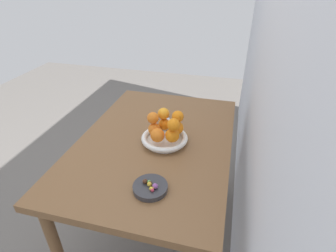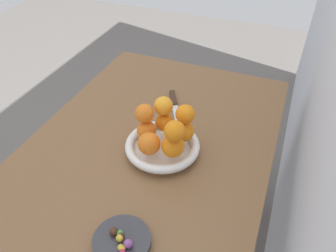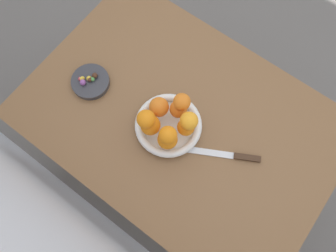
{
  "view_description": "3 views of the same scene",
  "coord_description": "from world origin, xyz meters",
  "px_view_note": "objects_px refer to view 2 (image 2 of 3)",
  "views": [
    {
      "loc": [
        1.06,
        0.34,
        1.49
      ],
      "look_at": [
        0.0,
        0.07,
        0.83
      ],
      "focal_mm": 28.0,
      "sensor_mm": 36.0,
      "label": 1
    },
    {
      "loc": [
        0.7,
        0.34,
        1.45
      ],
      "look_at": [
        -0.01,
        0.06,
        0.83
      ],
      "focal_mm": 35.0,
      "sensor_mm": 36.0,
      "label": 2
    },
    {
      "loc": [
        -0.19,
        0.34,
        1.83
      ],
      "look_at": [
        0.0,
        0.07,
        0.83
      ],
      "focal_mm": 35.0,
      "sensor_mm": 36.0,
      "label": 3
    }
  ],
  "objects_px": {
    "fruit_bowl": "(162,147)",
    "candy_ball_2": "(128,244)",
    "orange_1": "(173,146)",
    "orange_3": "(164,122)",
    "orange_6": "(163,106)",
    "candy_ball_3": "(120,238)",
    "dining_table": "(150,163)",
    "candy_ball_4": "(122,249)",
    "orange_0": "(149,144)",
    "orange_8": "(185,114)",
    "candy_ball_7": "(122,251)",
    "orange_7": "(175,131)",
    "knife": "(175,108)",
    "candy_ball_5": "(120,233)",
    "orange_4": "(145,130)",
    "orange_5": "(144,113)",
    "candy_ball_0": "(114,231)",
    "candy_dish": "(122,242)",
    "candy_ball_1": "(121,247)",
    "candy_ball_6": "(121,237)",
    "orange_2": "(183,131)"
  },
  "relations": [
    {
      "from": "orange_5",
      "to": "candy_ball_5",
      "type": "xyz_separation_m",
      "value": [
        0.33,
        0.08,
        -0.1
      ]
    },
    {
      "from": "orange_3",
      "to": "orange_6",
      "type": "relative_size",
      "value": 1.0
    },
    {
      "from": "orange_0",
      "to": "orange_5",
      "type": "bearing_deg",
      "value": -146.98
    },
    {
      "from": "orange_3",
      "to": "candy_ball_1",
      "type": "height_order",
      "value": "orange_3"
    },
    {
      "from": "dining_table",
      "to": "orange_5",
      "type": "relative_size",
      "value": 19.35
    },
    {
      "from": "candy_ball_0",
      "to": "candy_ball_5",
      "type": "relative_size",
      "value": 1.27
    },
    {
      "from": "fruit_bowl",
      "to": "orange_1",
      "type": "height_order",
      "value": "orange_1"
    },
    {
      "from": "candy_ball_0",
      "to": "candy_ball_2",
      "type": "relative_size",
      "value": 0.93
    },
    {
      "from": "fruit_bowl",
      "to": "candy_ball_0",
      "type": "xyz_separation_m",
      "value": [
        0.32,
        0.01,
        0.01
      ]
    },
    {
      "from": "dining_table",
      "to": "orange_7",
      "type": "bearing_deg",
      "value": 60.62
    },
    {
      "from": "orange_1",
      "to": "orange_3",
      "type": "height_order",
      "value": "orange_1"
    },
    {
      "from": "dining_table",
      "to": "candy_ball_4",
      "type": "distance_m",
      "value": 0.4
    },
    {
      "from": "dining_table",
      "to": "candy_ball_1",
      "type": "bearing_deg",
      "value": 14.47
    },
    {
      "from": "candy_ball_2",
      "to": "orange_5",
      "type": "bearing_deg",
      "value": -161.79
    },
    {
      "from": "candy_ball_2",
      "to": "candy_ball_4",
      "type": "bearing_deg",
      "value": -26.31
    },
    {
      "from": "candy_ball_6",
      "to": "orange_8",
      "type": "bearing_deg",
      "value": 175.88
    },
    {
      "from": "fruit_bowl",
      "to": "candy_ball_2",
      "type": "xyz_separation_m",
      "value": [
        0.34,
        0.05,
        0.01
      ]
    },
    {
      "from": "candy_ball_6",
      "to": "candy_ball_7",
      "type": "bearing_deg",
      "value": 32.29
    },
    {
      "from": "orange_1",
      "to": "candy_ball_5",
      "type": "distance_m",
      "value": 0.29
    },
    {
      "from": "candy_dish",
      "to": "candy_ball_1",
      "type": "relative_size",
      "value": 9.27
    },
    {
      "from": "fruit_bowl",
      "to": "candy_ball_2",
      "type": "bearing_deg",
      "value": 9.12
    },
    {
      "from": "fruit_bowl",
      "to": "orange_7",
      "type": "xyz_separation_m",
      "value": [
        0.04,
        0.06,
        0.12
      ]
    },
    {
      "from": "orange_4",
      "to": "candy_ball_5",
      "type": "bearing_deg",
      "value": 14.07
    },
    {
      "from": "orange_0",
      "to": "orange_7",
      "type": "distance_m",
      "value": 0.1
    },
    {
      "from": "candy_ball_1",
      "to": "candy_ball_6",
      "type": "height_order",
      "value": "candy_ball_6"
    },
    {
      "from": "dining_table",
      "to": "knife",
      "type": "relative_size",
      "value": 4.6
    },
    {
      "from": "candy_ball_3",
      "to": "candy_dish",
      "type": "bearing_deg",
      "value": 147.2
    },
    {
      "from": "orange_2",
      "to": "knife",
      "type": "xyz_separation_m",
      "value": [
        -0.19,
        -0.09,
        -0.07
      ]
    },
    {
      "from": "orange_0",
      "to": "knife",
      "type": "distance_m",
      "value": 0.29
    },
    {
      "from": "fruit_bowl",
      "to": "candy_ball_0",
      "type": "bearing_deg",
      "value": 1.42
    },
    {
      "from": "candy_ball_0",
      "to": "candy_ball_4",
      "type": "height_order",
      "value": "candy_ball_0"
    },
    {
      "from": "fruit_bowl",
      "to": "orange_0",
      "type": "distance_m",
      "value": 0.08
    },
    {
      "from": "orange_4",
      "to": "candy_ball_6",
      "type": "distance_m",
      "value": 0.34
    },
    {
      "from": "orange_3",
      "to": "candy_ball_7",
      "type": "distance_m",
      "value": 0.42
    },
    {
      "from": "candy_ball_5",
      "to": "orange_7",
      "type": "bearing_deg",
      "value": 173.4
    },
    {
      "from": "candy_ball_5",
      "to": "fruit_bowl",
      "type": "bearing_deg",
      "value": -175.77
    },
    {
      "from": "dining_table",
      "to": "candy_ball_7",
      "type": "xyz_separation_m",
      "value": [
        0.37,
        0.1,
        0.12
      ]
    },
    {
      "from": "candy_ball_0",
      "to": "knife",
      "type": "relative_size",
      "value": 0.08
    },
    {
      "from": "orange_4",
      "to": "candy_ball_7",
      "type": "bearing_deg",
      "value": 16.43
    },
    {
      "from": "candy_dish",
      "to": "candy_ball_4",
      "type": "height_order",
      "value": "candy_ball_4"
    },
    {
      "from": "orange_7",
      "to": "candy_ball_2",
      "type": "xyz_separation_m",
      "value": [
        0.29,
        -0.0,
        -0.1
      ]
    },
    {
      "from": "orange_4",
      "to": "orange_7",
      "type": "relative_size",
      "value": 1.0
    },
    {
      "from": "orange_4",
      "to": "orange_8",
      "type": "bearing_deg",
      "value": 108.37
    },
    {
      "from": "orange_4",
      "to": "candy_ball_4",
      "type": "distance_m",
      "value": 0.37
    },
    {
      "from": "orange_0",
      "to": "orange_8",
      "type": "xyz_separation_m",
      "value": [
        -0.09,
        0.08,
        0.06
      ]
    },
    {
      "from": "orange_6",
      "to": "candy_ball_3",
      "type": "bearing_deg",
      "value": 7.29
    },
    {
      "from": "fruit_bowl",
      "to": "candy_ball_3",
      "type": "height_order",
      "value": "same"
    },
    {
      "from": "fruit_bowl",
      "to": "candy_ball_6",
      "type": "relative_size",
      "value": 13.07
    },
    {
      "from": "candy_ball_5",
      "to": "candy_ball_3",
      "type": "bearing_deg",
      "value": 24.66
    },
    {
      "from": "orange_3",
      "to": "candy_ball_6",
      "type": "relative_size",
      "value": 3.35
    }
  ]
}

